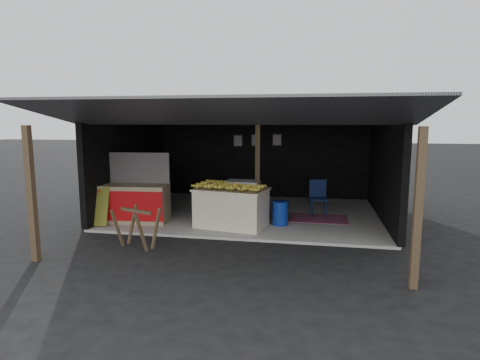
% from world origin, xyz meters
% --- Properties ---
extents(ground, '(80.00, 80.00, 0.00)m').
position_xyz_m(ground, '(0.00, 0.00, 0.00)').
color(ground, black).
rests_on(ground, ground).
extents(concrete_slab, '(7.00, 5.00, 0.06)m').
position_xyz_m(concrete_slab, '(0.00, 2.50, 0.03)').
color(concrete_slab, gray).
rests_on(concrete_slab, ground).
extents(shophouse, '(7.40, 7.29, 3.02)m').
position_xyz_m(shophouse, '(0.00, 2.82, 2.10)').
color(shophouse, black).
rests_on(shophouse, ground).
extents(banana_table, '(1.82, 1.30, 0.92)m').
position_xyz_m(banana_table, '(-0.19, 0.94, 0.52)').
color(banana_table, silver).
rests_on(banana_table, concrete_slab).
extents(banana_pile, '(1.68, 1.19, 0.18)m').
position_xyz_m(banana_pile, '(-0.19, 0.94, 1.07)').
color(banana_pile, gold).
rests_on(banana_pile, banana_table).
extents(white_crate, '(0.89, 0.64, 0.95)m').
position_xyz_m(white_crate, '(-0.11, 1.99, 0.54)').
color(white_crate, white).
rests_on(white_crate, concrete_slab).
extents(neighbor_stall, '(1.72, 0.90, 1.71)m').
position_xyz_m(neighbor_stall, '(-2.68, 0.96, 0.57)').
color(neighbor_stall, '#998466').
rests_on(neighbor_stall, concrete_slab).
extents(green_signboard, '(0.64, 0.29, 0.93)m').
position_xyz_m(green_signboard, '(-3.43, 0.44, 0.54)').
color(green_signboard, black).
rests_on(green_signboard, concrete_slab).
extents(sawhorse, '(0.93, 0.92, 0.81)m').
position_xyz_m(sawhorse, '(-1.76, -0.89, 0.51)').
color(sawhorse, '#4E3D27').
rests_on(sawhorse, ground).
extents(water_barrel, '(0.38, 0.38, 0.56)m').
position_xyz_m(water_barrel, '(0.95, 1.30, 0.34)').
color(water_barrel, navy).
rests_on(water_barrel, concrete_slab).
extents(plastic_chair, '(0.52, 0.52, 0.95)m').
position_xyz_m(plastic_chair, '(1.85, 2.48, 0.62)').
color(plastic_chair, '#0A1538').
rests_on(plastic_chair, concrete_slab).
extents(magenta_rug, '(1.50, 1.00, 0.01)m').
position_xyz_m(magenta_rug, '(1.86, 2.09, 0.07)').
color(magenta_rug, maroon).
rests_on(magenta_rug, concrete_slab).
extents(picture_frames, '(1.62, 0.04, 0.46)m').
position_xyz_m(picture_frames, '(-0.17, 4.89, 1.93)').
color(picture_frames, black).
rests_on(picture_frames, shophouse).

